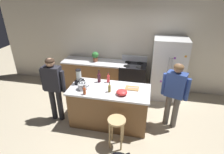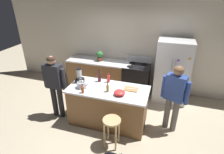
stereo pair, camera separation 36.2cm
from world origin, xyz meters
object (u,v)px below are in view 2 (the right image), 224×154
(blender_appliance, at_px, (79,76))
(chef_knife, at_px, (132,89))
(person_by_island_left, at_px, (55,82))
(bottle_cooking_sauce, at_px, (83,90))
(bottle_soda, at_px, (108,78))
(kitchen_island, at_px, (108,106))
(refrigerator, at_px, (172,71))
(stove_range, at_px, (136,79))
(potted_plant, at_px, (100,55))
(bottle_vinegar, at_px, (108,88))
(person_by_sink_right, at_px, (175,93))
(cutting_board, at_px, (131,89))
(tea_kettle, at_px, (82,85))
(mixing_bowl, at_px, (119,93))
(bar_stool, at_px, (112,126))
(bottle_wine, at_px, (99,77))

(blender_appliance, relative_size, chef_knife, 1.64)
(person_by_island_left, relative_size, bottle_cooking_sauce, 7.45)
(bottle_cooking_sauce, bearing_deg, bottle_soda, 60.08)
(kitchen_island, relative_size, refrigerator, 1.03)
(kitchen_island, relative_size, bottle_soda, 7.08)
(kitchen_island, xyz_separation_m, bottle_cooking_sauce, (-0.46, -0.33, 0.54))
(stove_range, bearing_deg, potted_plant, 178.74)
(stove_range, xyz_separation_m, bottle_vinegar, (-0.35, -1.65, 0.54))
(person_by_sink_right, xyz_separation_m, bottle_vinegar, (-1.39, -0.32, 0.06))
(cutting_board, bearing_deg, bottle_vinegar, -153.00)
(bottle_vinegar, xyz_separation_m, chef_knife, (0.49, 0.24, -0.06))
(kitchen_island, relative_size, person_by_sink_right, 1.15)
(tea_kettle, bearing_deg, chef_knife, 12.87)
(potted_plant, relative_size, cutting_board, 1.00)
(mixing_bowl, relative_size, cutting_board, 0.79)
(kitchen_island, bearing_deg, blender_appliance, 172.70)
(blender_appliance, bearing_deg, bottle_soda, 18.17)
(refrigerator, xyz_separation_m, potted_plant, (-2.14, 0.05, 0.22))
(stove_range, bearing_deg, chef_knife, -84.34)
(person_by_island_left, bearing_deg, chef_knife, 7.99)
(person_by_island_left, xyz_separation_m, bar_stool, (1.58, -0.54, -0.46))
(refrigerator, bearing_deg, bottle_vinegar, -129.16)
(blender_appliance, relative_size, bottle_vinegar, 1.53)
(chef_knife, bearing_deg, cutting_board, 173.48)
(kitchen_island, relative_size, bottle_cooking_sauce, 8.39)
(kitchen_island, height_order, blender_appliance, blender_appliance)
(bottle_vinegar, relative_size, chef_knife, 1.07)
(blender_appliance, bearing_deg, potted_plant, 91.73)
(mixing_bowl, xyz_separation_m, chef_knife, (0.21, 0.29, -0.03))
(mixing_bowl, bearing_deg, person_by_island_left, 178.56)
(person_by_sink_right, distance_m, bottle_cooking_sauce, 1.95)
(person_by_sink_right, xyz_separation_m, bar_stool, (-1.12, -0.88, -0.43))
(kitchen_island, bearing_deg, mixing_bowl, -29.52)
(bar_stool, xyz_separation_m, potted_plant, (-1.09, 2.23, 0.59))
(bottle_soda, relative_size, bottle_cooking_sauce, 1.19)
(refrigerator, bearing_deg, cutting_board, -121.70)
(blender_appliance, relative_size, bottle_cooking_sauce, 1.67)
(kitchen_island, relative_size, cutting_board, 6.04)
(bottle_wine, distance_m, bottle_vinegar, 0.52)
(stove_range, height_order, tea_kettle, tea_kettle)
(person_by_sink_right, bearing_deg, mixing_bowl, -161.29)
(potted_plant, xyz_separation_m, bottle_cooking_sauce, (0.33, -1.88, -0.09))
(blender_appliance, relative_size, mixing_bowl, 1.51)
(tea_kettle, bearing_deg, person_by_sink_right, 9.47)
(kitchen_island, height_order, potted_plant, potted_plant)
(bottle_vinegar, bearing_deg, cutting_board, 27.00)
(bar_stool, height_order, bottle_wine, bottle_wine)
(bottle_cooking_sauce, distance_m, mixing_bowl, 0.79)
(bottle_wine, bearing_deg, mixing_bowl, -35.87)
(bar_stool, bearing_deg, blender_appliance, 143.47)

